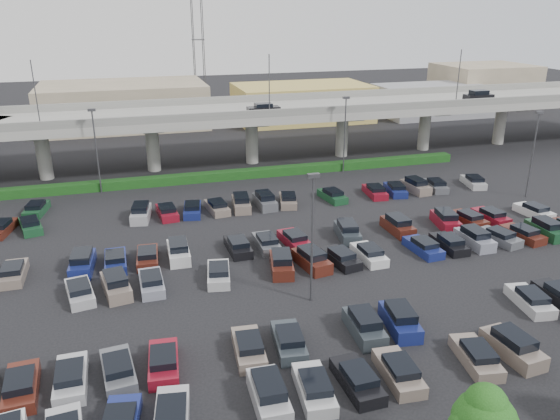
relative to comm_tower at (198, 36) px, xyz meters
name	(u,v)px	position (x,y,z in m)	size (l,w,h in m)	color
ground	(282,258)	(-4.00, -74.00, -15.61)	(280.00, 280.00, 0.00)	black
overpass	(215,117)	(-4.18, -42.01, -8.64)	(150.00, 13.00, 15.80)	gray
hedge	(228,175)	(-4.00, -49.00, -15.06)	(66.00, 1.60, 1.10)	#103712
parked_cars	(293,269)	(-4.04, -77.60, -15.00)	(63.18, 41.67, 1.67)	#2F373D
light_poles	(231,190)	(-8.12, -72.00, -9.37)	(66.90, 48.38, 10.30)	#444449
distant_buildings	(253,102)	(8.38, -12.19, -11.87)	(138.00, 24.00, 9.00)	gray
comm_tower	(198,36)	(0.00, 0.00, 0.00)	(2.40, 2.40, 30.00)	#444449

